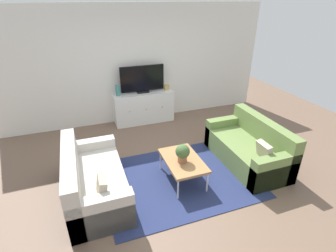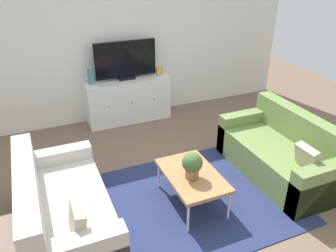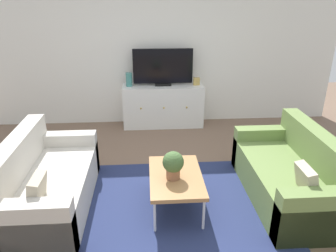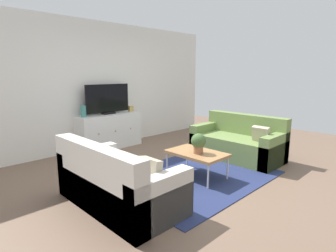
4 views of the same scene
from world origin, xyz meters
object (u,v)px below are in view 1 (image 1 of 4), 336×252
couch_right_side (250,148)px  coffee_table (183,161)px  glass_vase (118,91)px  flat_screen_tv (142,79)px  mantel_clock (167,87)px  tv_console (144,107)px  potted_plant (183,153)px  couch_left_side (91,182)px

couch_right_side → coffee_table: 1.39m
couch_right_side → glass_vase: 3.15m
flat_screen_tv → glass_vase: (-0.59, -0.02, -0.20)m
couch_right_side → mantel_clock: 2.56m
coffee_table → tv_console: size_ratio=0.64×
glass_vase → potted_plant: bearing=-77.4°
couch_left_side → potted_plant: size_ratio=5.37×
glass_vase → flat_screen_tv: bearing=1.9°
flat_screen_tv → mantel_clock: flat_screen_tv is taller
flat_screen_tv → glass_vase: 0.63m
coffee_table → couch_right_side: bearing=3.3°
potted_plant → coffee_table: bearing=58.7°
coffee_table → tv_console: bearing=90.1°
couch_left_side → flat_screen_tv: (1.47, 2.39, 0.79)m
coffee_table → flat_screen_tv: size_ratio=0.87×
couch_left_side → potted_plant: bearing=-5.4°
coffee_table → potted_plant: 0.21m
flat_screen_tv → glass_vase: size_ratio=4.34×
couch_left_side → tv_console: 2.80m
couch_left_side → couch_right_side: (2.86, 0.00, 0.00)m
glass_vase → mantel_clock: glass_vase is taller
tv_console → mantel_clock: 0.74m
couch_right_side → glass_vase: glass_vase is taller
couch_right_side → coffee_table: couch_right_side is taller
couch_right_side → flat_screen_tv: (-1.39, 2.39, 0.79)m
coffee_table → tv_console: 2.45m
mantel_clock → couch_right_side: bearing=-71.4°
tv_console → glass_vase: size_ratio=5.98×
couch_right_side → potted_plant: (-1.42, -0.14, 0.30)m
couch_left_side → tv_console: (1.47, 2.37, 0.09)m
couch_left_side → coffee_table: bearing=-3.1°
tv_console → couch_right_side: bearing=-59.6°
coffee_table → potted_plant: bearing=-121.3°
tv_console → flat_screen_tv: size_ratio=1.38×
couch_right_side → flat_screen_tv: flat_screen_tv is taller
tv_console → couch_left_side: bearing=-121.8°
couch_left_side → mantel_clock: bearing=49.0°
tv_console → flat_screen_tv: bearing=90.0°
potted_plant → tv_console: tv_console is taller
potted_plant → tv_console: (0.03, 2.51, -0.21)m
potted_plant → mantel_clock: 2.60m
potted_plant → glass_vase: size_ratio=1.31×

